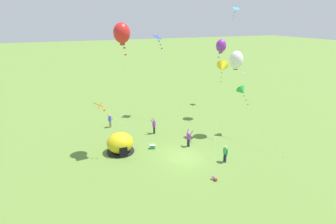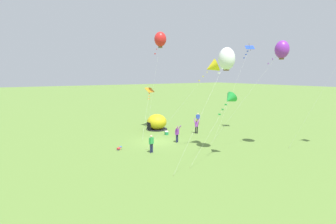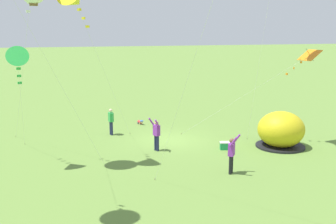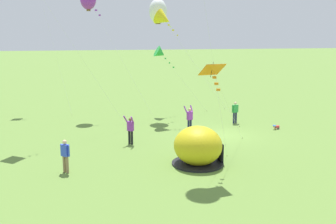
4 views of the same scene
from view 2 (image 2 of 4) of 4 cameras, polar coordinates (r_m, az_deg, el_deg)
name	(u,v)px [view 2 (image 2 of 4)]	position (r m, az deg, el deg)	size (l,w,h in m)	color
ground_plane	(156,142)	(29.20, -2.64, -6.50)	(300.00, 300.00, 0.00)	olive
popup_tent	(157,122)	(35.35, -2.46, -2.24)	(2.81, 2.81, 2.10)	gold
cooler_box	(166,133)	(32.47, -0.34, -4.58)	(0.61, 0.51, 0.44)	#1E8C4C
toddler_crawling	(119,148)	(26.56, -10.55, -7.74)	(0.35, 0.55, 0.32)	red
person_center_field	(197,126)	(33.22, 6.23, -2.96)	(0.69, 0.71, 1.89)	black
person_with_toddler	(198,118)	(39.08, 6.52, -1.32)	(0.43, 0.46, 1.72)	#8C7251
person_strolling	(177,134)	(28.72, 2.00, -4.70)	(0.61, 0.71, 1.89)	#1E2347
person_far_back	(151,143)	(25.07, -3.64, -6.72)	(0.31, 0.58, 1.72)	#1E2347
kite_purple	(282,50)	(27.38, 23.56, 12.36)	(5.15, 5.53, 10.55)	silver
kite_blue	(249,50)	(34.80, 17.17, 12.86)	(1.59, 7.11, 11.19)	silver
kite_red	(160,39)	(34.36, -1.68, 15.55)	(1.52, 2.95, 12.73)	silver
kite_white	(227,59)	(24.04, 12.64, 11.23)	(2.38, 7.46, 9.76)	silver
kite_yellow	(212,67)	(25.26, 9.51, 9.60)	(4.62, 6.09, 8.87)	silver
kite_orange	(150,91)	(36.07, -4.04, 4.53)	(6.71, 5.01, 5.63)	silver
kite_green	(229,99)	(23.22, 13.24, 2.76)	(1.08, 4.97, 5.94)	silver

